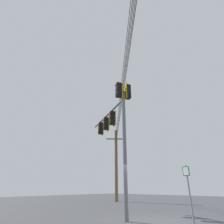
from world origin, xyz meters
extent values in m
plane|color=#47474C|center=(0.00, 0.00, 0.00)|extent=(60.00, 60.00, 0.00)
cylinder|color=slate|center=(-0.89, 0.82, 3.36)|extent=(0.20, 0.20, 6.73)
cylinder|color=slate|center=(0.35, 3.36, 6.22)|extent=(2.60, 5.14, 0.14)
cube|color=black|center=(-1.16, 0.95, 6.77)|extent=(0.40, 0.40, 0.90)
cube|color=#B29319|center=(-1.00, 0.87, 6.77)|extent=(0.23, 0.41, 1.04)
cylinder|color=red|center=(-1.30, 1.02, 7.07)|extent=(0.11, 0.19, 0.20)
cylinder|color=#3C2703|center=(-1.30, 1.02, 6.77)|extent=(0.11, 0.19, 0.20)
cylinder|color=black|center=(-1.30, 1.02, 6.47)|extent=(0.11, 0.19, 0.20)
cube|color=black|center=(-0.62, 0.68, 6.77)|extent=(0.40, 0.40, 0.90)
cube|color=#B29319|center=(-0.77, 0.76, 6.77)|extent=(0.23, 0.41, 1.04)
cylinder|color=red|center=(-0.47, 0.61, 7.07)|extent=(0.11, 0.19, 0.20)
cylinder|color=#3C2703|center=(-0.47, 0.61, 6.77)|extent=(0.11, 0.19, 0.20)
cylinder|color=black|center=(-0.47, 0.61, 6.47)|extent=(0.11, 0.19, 0.20)
cube|color=black|center=(-0.09, 2.45, 5.67)|extent=(0.40, 0.40, 0.90)
cube|color=#B29319|center=(0.06, 2.37, 5.67)|extent=(0.23, 0.41, 1.04)
cylinder|color=red|center=(-0.24, 2.52, 5.97)|extent=(0.12, 0.19, 0.20)
cylinder|color=#3C2703|center=(-0.24, 2.52, 5.67)|extent=(0.12, 0.19, 0.20)
cylinder|color=black|center=(-0.24, 2.52, 5.37)|extent=(0.12, 0.19, 0.20)
cube|color=black|center=(0.44, 3.54, 5.67)|extent=(0.40, 0.40, 0.90)
cube|color=#B29319|center=(0.59, 3.46, 5.67)|extent=(0.24, 0.41, 1.04)
cylinder|color=red|center=(0.29, 3.61, 5.97)|extent=(0.12, 0.19, 0.20)
cylinder|color=#3C2703|center=(0.29, 3.61, 5.67)|extent=(0.12, 0.19, 0.20)
cylinder|color=black|center=(0.29, 3.61, 5.37)|extent=(0.12, 0.19, 0.20)
cube|color=black|center=(0.97, 4.63, 5.67)|extent=(0.40, 0.40, 0.90)
cube|color=#B29319|center=(1.12, 4.55, 5.67)|extent=(0.24, 0.41, 1.04)
cylinder|color=red|center=(0.82, 4.70, 5.97)|extent=(0.12, 0.19, 0.20)
cylinder|color=#3C2703|center=(0.82, 4.70, 5.67)|extent=(0.12, 0.19, 0.20)
cylinder|color=black|center=(0.82, 4.70, 5.37)|extent=(0.12, 0.19, 0.20)
cylinder|color=brown|center=(8.25, 9.44, 4.04)|extent=(0.36, 0.36, 8.09)
cube|color=brown|center=(8.25, 9.44, 6.99)|extent=(1.72, 1.82, 0.12)
cylinder|color=slate|center=(0.56, -1.68, 1.21)|extent=(0.07, 0.07, 2.41)
cube|color=#0C7238|center=(0.52, -1.68, 2.15)|extent=(0.04, 0.31, 0.42)
cube|color=white|center=(0.50, -1.68, 2.15)|extent=(0.02, 0.25, 0.36)
cylinder|color=black|center=(-1.80, -0.05, 6.57)|extent=(20.11, 19.00, 0.47)
cylinder|color=black|center=(-1.80, -0.05, 6.86)|extent=(20.11, 19.00, 0.47)
cylinder|color=black|center=(-1.80, -0.05, 7.22)|extent=(20.11, 19.00, 0.47)
cylinder|color=black|center=(-1.80, -0.05, 7.58)|extent=(20.11, 19.00, 0.47)
cylinder|color=black|center=(-1.80, -0.05, 8.07)|extent=(20.11, 19.00, 0.47)
camera|label=1|loc=(-8.39, -5.18, 1.45)|focal=29.31mm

